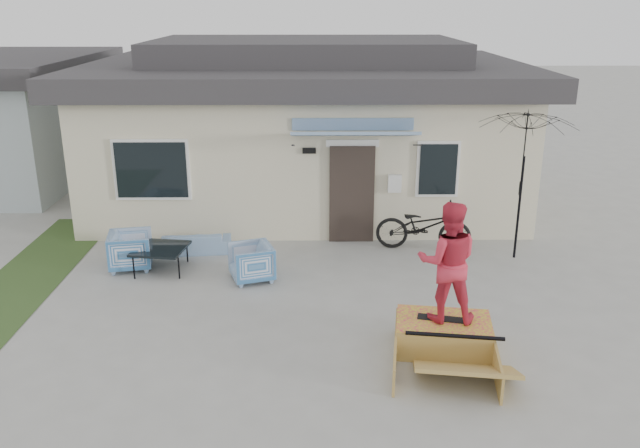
{
  "coord_description": "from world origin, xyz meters",
  "views": [
    {
      "loc": [
        0.2,
        -8.87,
        4.94
      ],
      "look_at": [
        0.3,
        1.8,
        1.3
      ],
      "focal_mm": 36.73,
      "sensor_mm": 36.0,
      "label": 1
    }
  ],
  "objects_px": {
    "patio_umbrella": "(522,174)",
    "skate_ramp": "(443,335)",
    "loveseat": "(196,239)",
    "bicycle": "(424,221)",
    "coffee_table": "(161,259)",
    "skater": "(448,260)",
    "skateboard": "(444,318)",
    "armchair_left": "(131,249)",
    "armchair_right": "(251,261)"
  },
  "relations": [
    {
      "from": "skate_ramp",
      "to": "skater",
      "type": "bearing_deg",
      "value": 90.0
    },
    {
      "from": "skater",
      "to": "coffee_table",
      "type": "bearing_deg",
      "value": -25.96
    },
    {
      "from": "bicycle",
      "to": "skateboard",
      "type": "height_order",
      "value": "bicycle"
    },
    {
      "from": "loveseat",
      "to": "skater",
      "type": "distance_m",
      "value": 6.04
    },
    {
      "from": "patio_umbrella",
      "to": "skate_ramp",
      "type": "bearing_deg",
      "value": -120.34
    },
    {
      "from": "armchair_right",
      "to": "skate_ramp",
      "type": "relative_size",
      "value": 0.41
    },
    {
      "from": "patio_umbrella",
      "to": "skater",
      "type": "relative_size",
      "value": 1.22
    },
    {
      "from": "loveseat",
      "to": "skate_ramp",
      "type": "xyz_separation_m",
      "value": [
        4.37,
        -4.05,
        -0.05
      ]
    },
    {
      "from": "patio_umbrella",
      "to": "skate_ramp",
      "type": "height_order",
      "value": "patio_umbrella"
    },
    {
      "from": "bicycle",
      "to": "skater",
      "type": "bearing_deg",
      "value": -174.04
    },
    {
      "from": "armchair_left",
      "to": "skate_ramp",
      "type": "relative_size",
      "value": 0.44
    },
    {
      "from": "loveseat",
      "to": "skateboard",
      "type": "relative_size",
      "value": 1.84
    },
    {
      "from": "armchair_right",
      "to": "bicycle",
      "type": "height_order",
      "value": "bicycle"
    },
    {
      "from": "skate_ramp",
      "to": "skateboard",
      "type": "xyz_separation_m",
      "value": [
        0.01,
        0.05,
        0.26
      ]
    },
    {
      "from": "bicycle",
      "to": "armchair_left",
      "type": "bearing_deg",
      "value": 109.94
    },
    {
      "from": "armchair_left",
      "to": "bicycle",
      "type": "relative_size",
      "value": 0.41
    },
    {
      "from": "skate_ramp",
      "to": "patio_umbrella",
      "type": "bearing_deg",
      "value": 67.91
    },
    {
      "from": "loveseat",
      "to": "skater",
      "type": "height_order",
      "value": "skater"
    },
    {
      "from": "bicycle",
      "to": "loveseat",
      "type": "bearing_deg",
      "value": 101.72
    },
    {
      "from": "armchair_right",
      "to": "skateboard",
      "type": "bearing_deg",
      "value": 31.91
    },
    {
      "from": "skater",
      "to": "loveseat",
      "type": "bearing_deg",
      "value": -36.59
    },
    {
      "from": "bicycle",
      "to": "skater",
      "type": "xyz_separation_m",
      "value": [
        -0.34,
        -4.08,
        0.79
      ]
    },
    {
      "from": "loveseat",
      "to": "patio_umbrella",
      "type": "bearing_deg",
      "value": 170.61
    },
    {
      "from": "armchair_left",
      "to": "skater",
      "type": "relative_size",
      "value": 0.45
    },
    {
      "from": "bicycle",
      "to": "skate_ramp",
      "type": "height_order",
      "value": "bicycle"
    },
    {
      "from": "loveseat",
      "to": "bicycle",
      "type": "bearing_deg",
      "value": 174.84
    },
    {
      "from": "skate_ramp",
      "to": "armchair_left",
      "type": "bearing_deg",
      "value": 158.03
    },
    {
      "from": "skateboard",
      "to": "loveseat",
      "type": "bearing_deg",
      "value": 151.15
    },
    {
      "from": "bicycle",
      "to": "skateboard",
      "type": "xyz_separation_m",
      "value": [
        -0.34,
        -4.08,
        -0.14
      ]
    },
    {
      "from": "armchair_right",
      "to": "skateboard",
      "type": "xyz_separation_m",
      "value": [
        3.1,
        -2.56,
        0.1
      ]
    },
    {
      "from": "coffee_table",
      "to": "patio_umbrella",
      "type": "bearing_deg",
      "value": 4.87
    },
    {
      "from": "armchair_left",
      "to": "bicycle",
      "type": "distance_m",
      "value": 5.91
    },
    {
      "from": "loveseat",
      "to": "skate_ramp",
      "type": "height_order",
      "value": "loveseat"
    },
    {
      "from": "skater",
      "to": "bicycle",
      "type": "bearing_deg",
      "value": -88.92
    },
    {
      "from": "loveseat",
      "to": "armchair_left",
      "type": "distance_m",
      "value": 1.41
    },
    {
      "from": "loveseat",
      "to": "armchair_right",
      "type": "distance_m",
      "value": 1.94
    },
    {
      "from": "skate_ramp",
      "to": "coffee_table",
      "type": "bearing_deg",
      "value": 155.97
    },
    {
      "from": "loveseat",
      "to": "armchair_right",
      "type": "bearing_deg",
      "value": 125.34
    },
    {
      "from": "coffee_table",
      "to": "skater",
      "type": "height_order",
      "value": "skater"
    },
    {
      "from": "skateboard",
      "to": "skater",
      "type": "xyz_separation_m",
      "value": [
        0.0,
        -0.0,
        0.93
      ]
    },
    {
      "from": "loveseat",
      "to": "armchair_right",
      "type": "height_order",
      "value": "armchair_right"
    },
    {
      "from": "loveseat",
      "to": "skater",
      "type": "relative_size",
      "value": 0.79
    },
    {
      "from": "patio_umbrella",
      "to": "skate_ramp",
      "type": "relative_size",
      "value": 1.19
    },
    {
      "from": "skate_ramp",
      "to": "skater",
      "type": "relative_size",
      "value": 1.02
    },
    {
      "from": "bicycle",
      "to": "skateboard",
      "type": "bearing_deg",
      "value": -174.04
    },
    {
      "from": "skate_ramp",
      "to": "armchair_right",
      "type": "bearing_deg",
      "value": 148.12
    },
    {
      "from": "bicycle",
      "to": "skate_ramp",
      "type": "relative_size",
      "value": 1.07
    },
    {
      "from": "skater",
      "to": "skate_ramp",
      "type": "bearing_deg",
      "value": 87.65
    },
    {
      "from": "armchair_left",
      "to": "skater",
      "type": "distance_m",
      "value": 6.4
    },
    {
      "from": "armchair_left",
      "to": "loveseat",
      "type": "bearing_deg",
      "value": -62.4
    }
  ]
}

